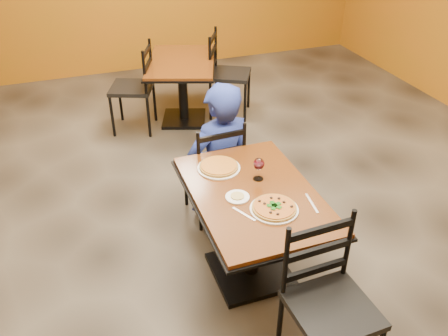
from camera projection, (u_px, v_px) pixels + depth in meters
name	position (u px, v px, depth m)	size (l,w,h in m)	color
floor	(228.00, 232.00, 3.96)	(7.00, 8.00, 0.01)	black
table_main	(253.00, 215.00, 3.26)	(0.83, 1.23, 0.75)	#5C2B0E
table_second	(182.00, 77.00, 5.40)	(1.08, 1.30, 0.75)	#5C2B0E
chair_main_near	(332.00, 310.00, 2.63)	(0.45, 0.45, 1.00)	black
chair_main_far	(213.00, 167.00, 3.94)	(0.42, 0.42, 0.93)	black
chair_second_left	(132.00, 88.00, 5.26)	(0.45, 0.45, 1.00)	black
chair_second_right	(230.00, 75.00, 5.59)	(0.45, 0.45, 1.01)	black
diner	(220.00, 150.00, 3.92)	(0.60, 0.39, 1.19)	navy
plate_main	(274.00, 209.00, 2.99)	(0.31, 0.31, 0.01)	white
pizza_main	(274.00, 207.00, 2.98)	(0.28, 0.28, 0.02)	maroon
plate_far	(219.00, 168.00, 3.40)	(0.31, 0.31, 0.01)	white
pizza_far	(219.00, 166.00, 3.39)	(0.28, 0.28, 0.02)	gold
side_plate	(237.00, 197.00, 3.10)	(0.16, 0.16, 0.01)	white
dip	(237.00, 196.00, 3.09)	(0.09, 0.09, 0.01)	tan
wine_glass	(259.00, 168.00, 3.24)	(0.08, 0.08, 0.18)	white
fork	(244.00, 214.00, 2.95)	(0.01, 0.19, 0.00)	silver
knife	(312.00, 203.00, 3.05)	(0.01, 0.21, 0.00)	silver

